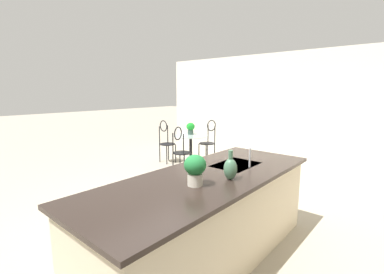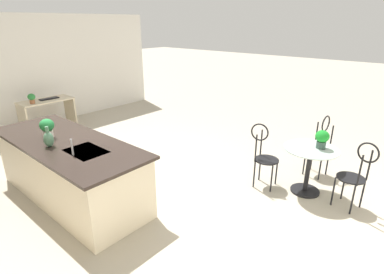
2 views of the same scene
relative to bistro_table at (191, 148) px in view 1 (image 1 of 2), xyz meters
The scene contains 11 objects.
ground_plane 2.85m from the bistro_table, 35.21° to the left, with size 40.00×40.00×0.00m, color #B2A893.
wall_left_window 2.70m from the bistro_table, 140.29° to the left, with size 0.12×7.80×2.70m, color silver.
kitchen_island 3.59m from the bistro_table, 43.58° to the left, with size 2.80×1.06×0.92m.
bistro_table is the anchor object (origin of this frame).
chair_near_window 0.67m from the bistro_table, behind, with size 0.51×0.45×1.04m.
chair_by_island 0.69m from the bistro_table, 22.47° to the left, with size 0.51×0.45×1.04m.
chair_toward_desk 0.75m from the bistro_table, 82.28° to the right, with size 0.41×0.50×1.04m.
sink_faucet 3.41m from the bistro_table, 52.29° to the left, with size 0.02×0.02×0.22m, color #B2B5BA.
potted_plant_on_table 0.47m from the bistro_table, 137.00° to the right, with size 0.20×0.20×0.28m.
potted_plant_counter_near 3.93m from the bistro_table, 41.51° to the left, with size 0.20×0.20×0.28m.
vase_on_counter 3.78m from the bistro_table, 46.81° to the left, with size 0.13×0.13×0.29m.
Camera 1 is at (2.40, 2.45, 1.77)m, focal length 25.29 mm.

